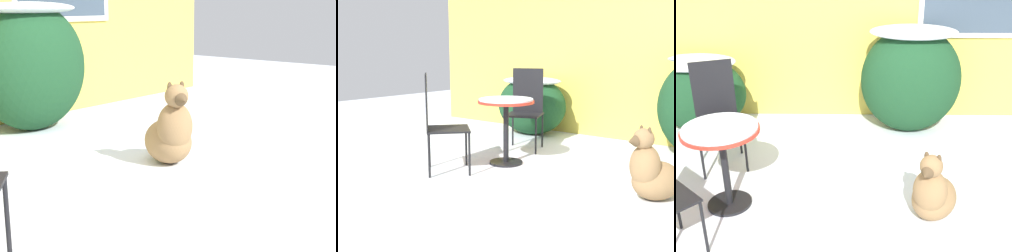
{
  "view_description": "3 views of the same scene",
  "coord_description": "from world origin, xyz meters",
  "views": [
    {
      "loc": [
        -2.26,
        -2.54,
        1.23
      ],
      "look_at": [
        0.77,
        -0.01,
        0.3
      ],
      "focal_mm": 55.0,
      "sensor_mm": 36.0,
      "label": 1
    },
    {
      "loc": [
        1.92,
        -3.64,
        1.31
      ],
      "look_at": [
        -1.01,
        0.11,
        0.44
      ],
      "focal_mm": 45.0,
      "sensor_mm": 36.0,
      "label": 2
    },
    {
      "loc": [
        0.06,
        -2.99,
        2.2
      ],
      "look_at": [
        0.0,
        0.6,
        0.55
      ],
      "focal_mm": 45.0,
      "sensor_mm": 36.0,
      "label": 3
    }
  ],
  "objects": [
    {
      "name": "shrub_middle",
      "position": [
        0.76,
        1.73,
        0.67
      ],
      "size": [
        1.17,
        0.82,
        1.26
      ],
      "color": "#194223",
      "rests_on": "ground_plane"
    },
    {
      "name": "patio_chair_near_table",
      "position": [
        -1.28,
        0.88,
        0.57
      ],
      "size": [
        0.59,
        0.59,
        1.06
      ],
      "rotation": [
        0.0,
        0.0,
        0.38
      ],
      "color": "black",
      "rests_on": "ground_plane"
    },
    {
      "name": "shrub_left",
      "position": [
        -1.77,
        1.72,
        0.48
      ],
      "size": [
        1.14,
        0.81,
        0.89
      ],
      "color": "#194223",
      "rests_on": "ground_plane"
    },
    {
      "name": "patio_table",
      "position": [
        -1.01,
        0.11,
        0.6
      ],
      "size": [
        0.65,
        0.65,
        0.76
      ],
      "color": "black",
      "rests_on": "ground_plane"
    },
    {
      "name": "ground_plane",
      "position": [
        0.0,
        0.0,
        0.0
      ],
      "size": [
        16.0,
        16.0,
        0.0
      ],
      "primitive_type": "plane",
      "color": "silver"
    },
    {
      "name": "dog",
      "position": [
        0.75,
        -0.06,
        0.24
      ],
      "size": [
        0.54,
        0.62,
        0.67
      ],
      "rotation": [
        0.0,
        0.0,
        -0.5
      ],
      "color": "#937047",
      "rests_on": "ground_plane"
    },
    {
      "name": "house_wall",
      "position": [
        0.09,
        2.2,
        1.36
      ],
      "size": [
        8.0,
        0.1,
        2.67
      ],
      "color": "#DBC14C",
      "rests_on": "ground_plane"
    }
  ]
}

